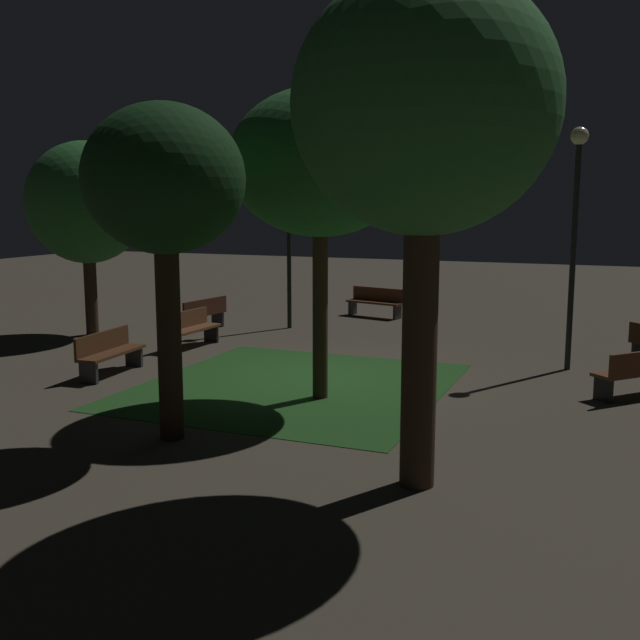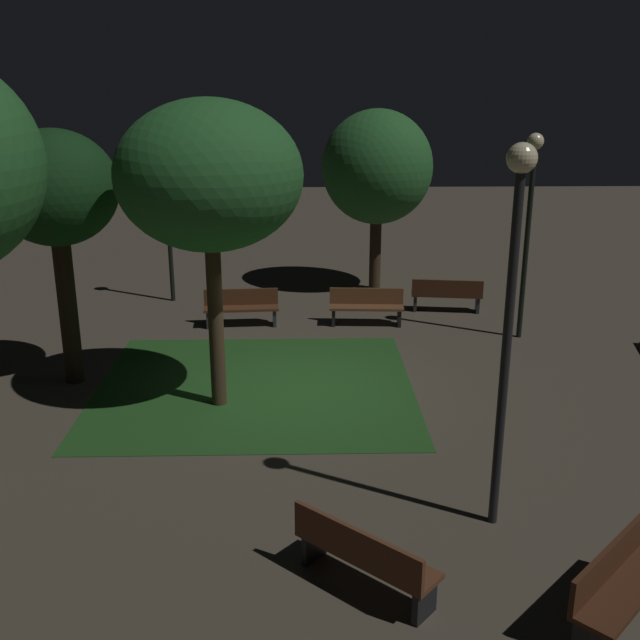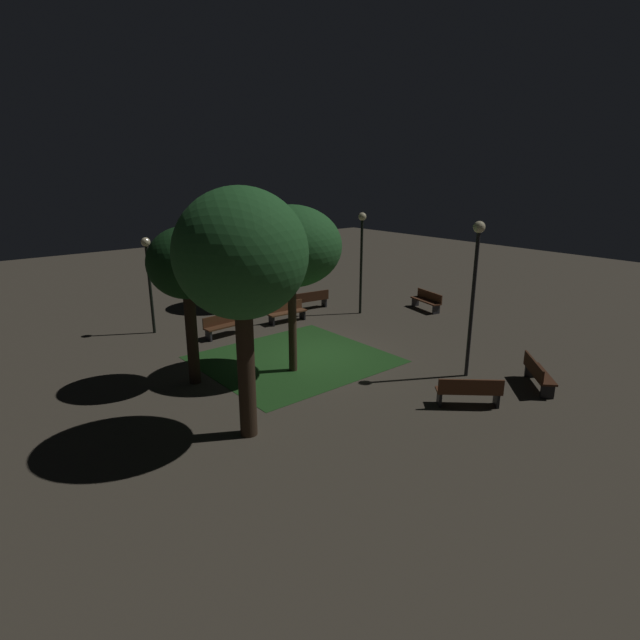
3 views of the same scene
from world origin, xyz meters
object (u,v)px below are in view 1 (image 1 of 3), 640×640
object	(u,v)px
bench_near_trees	(640,371)
tree_left_canopy	(320,164)
lamp_post_path_center	(576,209)
lamp_post_plaza_east	(289,215)
bench_path_side	(109,351)
tree_near_wall	(164,184)
bench_lawn_edge	(202,313)
tree_back_left	(425,110)
bench_front_right	(190,328)
bench_back_row	(376,301)
tree_back_right	(87,203)

from	to	relation	value
bench_near_trees	tree_left_canopy	distance (m)	6.81
tree_left_canopy	lamp_post_path_center	distance (m)	5.73
bench_near_trees	lamp_post_plaza_east	distance (m)	10.29
bench_path_side	tree_near_wall	xyz separation A→B (m)	(3.03, 3.50, 3.25)
bench_near_trees	bench_lawn_edge	world-z (taller)	same
bench_near_trees	tree_back_left	distance (m)	7.39
lamp_post_path_center	tree_near_wall	bearing A→B (deg)	-36.02
tree_left_canopy	lamp_post_path_center	bearing A→B (deg)	135.87
bench_front_right	bench_near_trees	size ratio (longest dim) A/B	1.10
bench_near_trees	bench_lawn_edge	size ratio (longest dim) A/B	0.90
bench_near_trees	lamp_post_plaza_east	bearing A→B (deg)	-116.14
bench_front_right	bench_lawn_edge	distance (m)	2.37
bench_back_row	lamp_post_plaza_east	xyz separation A→B (m)	(2.88, -1.59, 2.66)
tree_near_wall	lamp_post_path_center	size ratio (longest dim) A/B	0.98
bench_path_side	bench_back_row	bearing A→B (deg)	164.30
tree_left_canopy	bench_path_side	bearing A→B (deg)	-90.68
bench_back_row	lamp_post_path_center	world-z (taller)	lamp_post_path_center
bench_lawn_edge	tree_back_right	distance (m)	4.12
lamp_post_path_center	bench_near_trees	bearing A→B (deg)	36.14
bench_back_row	tree_back_left	world-z (taller)	tree_back_left
tree_back_right	lamp_post_path_center	bearing A→B (deg)	92.11
bench_lawn_edge	tree_back_left	xyz separation A→B (m)	(8.66, 8.33, 4.05)
tree_back_left	tree_left_canopy	distance (m)	4.34
bench_front_right	tree_near_wall	distance (m)	7.73
bench_path_side	bench_near_trees	bearing A→B (deg)	102.17
bench_back_row	tree_back_left	bearing A→B (deg)	20.10
tree_back_left	tree_back_right	distance (m)	12.83
lamp_post_path_center	tree_left_canopy	bearing A→B (deg)	-44.13
tree_left_canopy	lamp_post_plaza_east	xyz separation A→B (m)	(-6.59, -3.62, -0.99)
bench_back_row	bench_near_trees	size ratio (longest dim) A/B	1.13
bench_back_row	tree_near_wall	size ratio (longest dim) A/B	0.38
tree_back_left	tree_near_wall	bearing A→B (deg)	-96.20
bench_front_right	bench_path_side	xyz separation A→B (m)	(3.05, 0.00, 0.00)
tree_near_wall	tree_back_left	distance (m)	3.96
tree_near_wall	lamp_post_path_center	bearing A→B (deg)	143.98
tree_back_left	lamp_post_plaza_east	bearing A→B (deg)	-147.74
bench_path_side	tree_back_right	distance (m)	5.71
tree_back_right	lamp_post_path_center	xyz separation A→B (m)	(-0.44, 11.94, -0.11)
tree_left_canopy	lamp_post_plaza_east	world-z (taller)	tree_left_canopy
bench_front_right	tree_back_left	distance (m)	10.61
tree_left_canopy	lamp_post_plaza_east	bearing A→B (deg)	-151.23
bench_front_right	bench_near_trees	bearing A→B (deg)	84.85
tree_back_right	bench_near_trees	bearing A→B (deg)	83.89
bench_near_trees	bench_lawn_edge	bearing A→B (deg)	-105.60
lamp_post_plaza_east	tree_back_left	bearing A→B (deg)	32.26
bench_path_side	lamp_post_plaza_east	size ratio (longest dim) A/B	0.39
tree_back_left	lamp_post_plaza_east	world-z (taller)	tree_back_left
bench_front_right	bench_back_row	distance (m)	6.89
bench_front_right	bench_back_row	xyz separation A→B (m)	(-6.36, 2.65, 0.00)
tree_near_wall	bench_path_side	bearing A→B (deg)	-130.87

